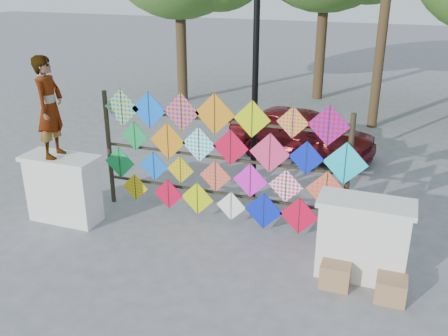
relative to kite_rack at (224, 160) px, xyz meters
The scene contains 9 objects.
ground 1.45m from the kite_rack, 99.80° to the right, with size 80.00×80.00×0.00m, color gray.
parapet_left 3.03m from the kite_rack, 161.76° to the right, with size 1.40×0.65×1.28m.
parapet_right 2.80m from the kite_rack, 19.89° to the right, with size 1.40×0.65×1.28m.
kite_rack is the anchor object (origin of this frame).
vendor_woman 3.18m from the kite_rack, 162.16° to the right, with size 0.66×0.43×1.80m, color #99999E.
sedan 4.11m from the kite_rack, 81.62° to the left, with size 1.48×3.67×1.25m, color #5F1014.
lamppost 1.93m from the kite_rack, 82.20° to the left, with size 0.28×0.28×4.46m.
cardboard_box_near 2.82m from the kite_rack, 30.23° to the right, with size 0.43×0.39×0.39m, color #AC7F53.
cardboard_box_far 3.53m from the kite_rack, 24.60° to the right, with size 0.43×0.39×0.36m, color #AC7F53.
Camera 1 is at (3.01, -7.08, 4.42)m, focal length 40.00 mm.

